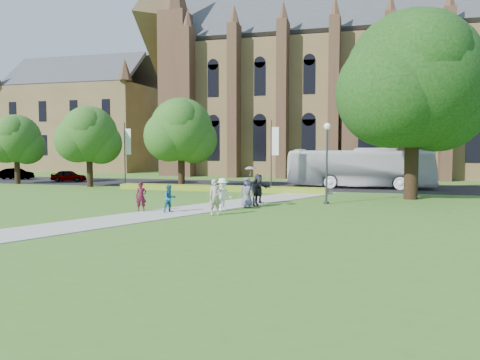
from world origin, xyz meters
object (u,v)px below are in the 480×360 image
(streetlamp, at_px, (327,153))
(car_0, at_px, (69,176))
(pedestrian_0, at_px, (141,197))
(large_tree, at_px, (413,80))
(tour_coach, at_px, (359,168))
(car_1, at_px, (16,174))

(streetlamp, bearing_deg, car_0, 156.40)
(streetlamp, bearing_deg, pedestrian_0, -145.52)
(car_0, bearing_deg, streetlamp, -126.20)
(large_tree, bearing_deg, streetlamp, -140.71)
(tour_coach, relative_size, car_1, 3.36)
(streetlamp, bearing_deg, large_tree, 39.29)
(large_tree, xyz_separation_m, pedestrian_0, (-15.27, -11.21, -7.49))
(car_0, relative_size, car_1, 0.94)
(car_0, xyz_separation_m, car_1, (-8.05, 1.47, 0.02))
(pedestrian_0, bearing_deg, car_1, 117.68)
(car_0, distance_m, car_1, 8.18)
(streetlamp, distance_m, car_1, 39.00)
(car_0, height_order, pedestrian_0, pedestrian_0)
(large_tree, height_order, car_1, large_tree)
(car_0, distance_m, pedestrian_0, 26.61)
(tour_coach, xyz_separation_m, car_1, (-38.12, 0.99, -1.17))
(large_tree, height_order, pedestrian_0, large_tree)
(car_1, bearing_deg, tour_coach, -96.47)
(tour_coach, bearing_deg, car_1, 87.08)
(tour_coach, relative_size, pedestrian_0, 7.78)
(pedestrian_0, bearing_deg, tour_coach, 34.87)
(streetlamp, relative_size, car_0, 1.45)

